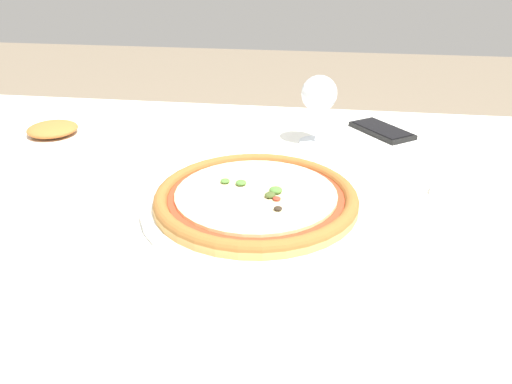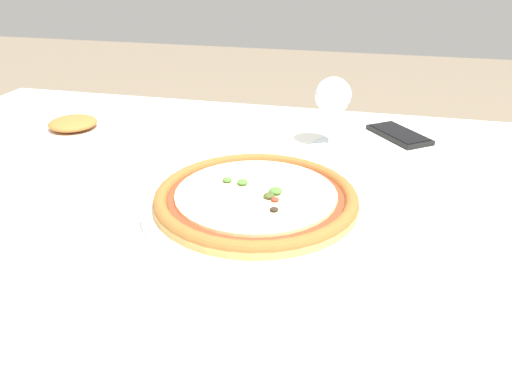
% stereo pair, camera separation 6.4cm
% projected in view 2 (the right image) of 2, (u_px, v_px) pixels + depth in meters
% --- Properties ---
extents(dining_table, '(1.41, 1.12, 0.71)m').
position_uv_depth(dining_table, '(181.00, 242.00, 0.83)').
color(dining_table, '#997047').
rests_on(dining_table, ground_plane).
extents(pizza_plate, '(0.36, 0.36, 0.04)m').
position_uv_depth(pizza_plate, '(256.00, 199.00, 0.78)').
color(pizza_plate, white).
rests_on(pizza_plate, dining_table).
extents(wine_glass_far_left, '(0.07, 0.07, 0.14)m').
position_uv_depth(wine_glass_far_left, '(333.00, 98.00, 0.99)').
color(wine_glass_far_left, silver).
rests_on(wine_glass_far_left, dining_table).
extents(cell_phone, '(0.14, 0.16, 0.01)m').
position_uv_depth(cell_phone, '(399.00, 135.00, 1.07)').
color(cell_phone, black).
rests_on(cell_phone, dining_table).
extents(side_plate, '(0.18, 0.18, 0.03)m').
position_uv_depth(side_plate, '(74.00, 127.00, 1.09)').
color(side_plate, white).
rests_on(side_plate, dining_table).
extents(napkin_folded, '(0.18, 0.16, 0.01)m').
position_uv_depth(napkin_folded, '(494.00, 199.00, 0.80)').
color(napkin_folded, silver).
rests_on(napkin_folded, dining_table).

